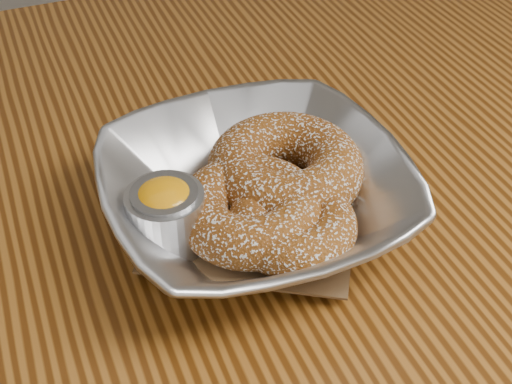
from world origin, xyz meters
name	(u,v)px	position (x,y,z in m)	size (l,w,h in m)	color
table	(116,322)	(0.00, 0.00, 0.65)	(1.20, 0.80, 0.75)	brown
serving_bowl	(256,195)	(0.11, -0.03, 0.78)	(0.22, 0.22, 0.05)	#B6B9BE
parchment	(256,214)	(0.11, -0.03, 0.76)	(0.14, 0.14, 0.00)	brown
donut_back	(285,168)	(0.14, -0.01, 0.78)	(0.12, 0.12, 0.04)	brown
donut_front	(292,225)	(0.12, -0.07, 0.78)	(0.09, 0.09, 0.03)	brown
donut_extra	(250,210)	(0.10, -0.05, 0.78)	(0.11, 0.11, 0.04)	brown
ramekin	(166,215)	(0.04, -0.04, 0.78)	(0.05, 0.05, 0.05)	#B6B9BE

